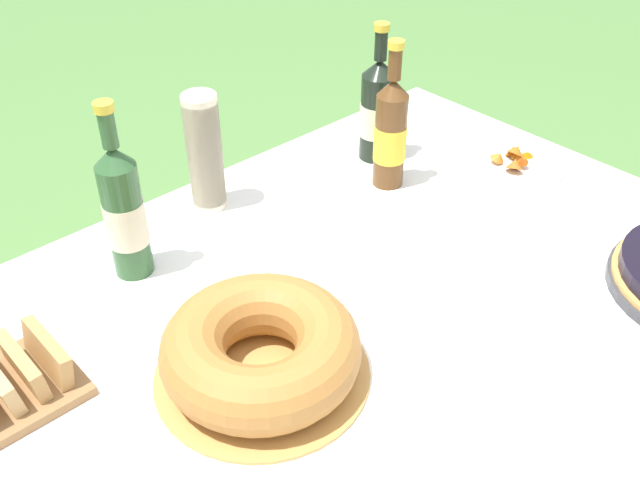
# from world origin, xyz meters

# --- Properties ---
(garden_table) EXTENTS (1.63, 1.17, 0.67)m
(garden_table) POSITION_xyz_m (0.00, 0.00, 0.61)
(garden_table) COLOR brown
(garden_table) RESTS_ON ground_plane
(tablecloth) EXTENTS (1.64, 1.18, 0.10)m
(tablecloth) POSITION_xyz_m (0.00, 0.00, 0.66)
(tablecloth) COLOR white
(tablecloth) RESTS_ON garden_table
(bundt_cake) EXTENTS (0.34, 0.34, 0.11)m
(bundt_cake) POSITION_xyz_m (-0.18, 0.04, 0.72)
(bundt_cake) COLOR tan
(bundt_cake) RESTS_ON tablecloth
(cup_stack) EXTENTS (0.07, 0.07, 0.25)m
(cup_stack) POSITION_xyz_m (0.04, 0.49, 0.80)
(cup_stack) COLOR beige
(cup_stack) RESTS_ON tablecloth
(cider_bottle_green) EXTENTS (0.07, 0.07, 0.34)m
(cider_bottle_green) POSITION_xyz_m (-0.19, 0.41, 0.80)
(cider_bottle_green) COLOR #2D562D
(cider_bottle_green) RESTS_ON tablecloth
(cider_bottle_amber) EXTENTS (0.07, 0.07, 0.33)m
(cider_bottle_amber) POSITION_xyz_m (0.38, 0.30, 0.80)
(cider_bottle_amber) COLOR brown
(cider_bottle_amber) RESTS_ON tablecloth
(juice_bottle_red) EXTENTS (0.08, 0.08, 0.32)m
(juice_bottle_red) POSITION_xyz_m (0.45, 0.40, 0.79)
(juice_bottle_red) COLOR black
(juice_bottle_red) RESTS_ON tablecloth
(snack_plate_left) EXTENTS (0.21, 0.21, 0.06)m
(snack_plate_left) POSITION_xyz_m (0.66, 0.14, 0.68)
(snack_plate_left) COLOR white
(snack_plate_left) RESTS_ON tablecloth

